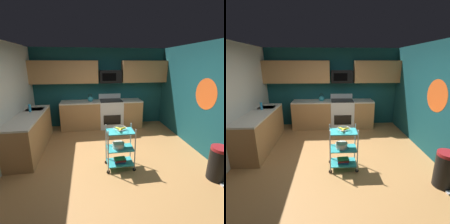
% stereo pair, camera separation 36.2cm
% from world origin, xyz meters
% --- Properties ---
extents(floor, '(4.40, 4.80, 0.04)m').
position_xyz_m(floor, '(0.00, 0.00, -0.02)').
color(floor, '#A87542').
rests_on(floor, ground).
extents(wall_back, '(4.52, 0.06, 2.60)m').
position_xyz_m(wall_back, '(0.00, 2.43, 1.30)').
color(wall_back, '#14474C').
rests_on(wall_back, ground).
extents(wall_right, '(0.06, 4.80, 2.60)m').
position_xyz_m(wall_right, '(2.23, 0.00, 1.30)').
color(wall_right, '#14474C').
rests_on(wall_right, ground).
extents(wall_flower_decal, '(0.00, 0.71, 0.71)m').
position_xyz_m(wall_flower_decal, '(2.20, 0.08, 1.45)').
color(wall_flower_decal, '#E5591E').
extents(counter_run, '(3.53, 2.65, 0.92)m').
position_xyz_m(counter_run, '(-0.84, 1.52, 0.46)').
color(counter_run, '#B27F4C').
rests_on(counter_run, ground).
extents(oven_range, '(0.76, 0.65, 1.10)m').
position_xyz_m(oven_range, '(0.30, 2.10, 0.48)').
color(oven_range, white).
rests_on(oven_range, ground).
extents(upper_cabinets, '(4.40, 0.33, 0.70)m').
position_xyz_m(upper_cabinets, '(-0.07, 2.23, 1.85)').
color(upper_cabinets, '#B27F4C').
extents(microwave, '(0.70, 0.39, 0.40)m').
position_xyz_m(microwave, '(0.30, 2.21, 1.70)').
color(microwave, black).
extents(rolling_cart, '(0.61, 0.38, 0.91)m').
position_xyz_m(rolling_cart, '(0.15, -0.30, 0.45)').
color(rolling_cart, silver).
rests_on(rolling_cart, ground).
extents(fruit_bowl, '(0.27, 0.27, 0.07)m').
position_xyz_m(fruit_bowl, '(0.15, -0.30, 0.88)').
color(fruit_bowl, silver).
rests_on(fruit_bowl, rolling_cart).
extents(mixing_bowl_large, '(0.25, 0.25, 0.11)m').
position_xyz_m(mixing_bowl_large, '(0.12, -0.30, 0.52)').
color(mixing_bowl_large, silver).
rests_on(mixing_bowl_large, rolling_cart).
extents(book_stack, '(0.24, 0.19, 0.09)m').
position_xyz_m(book_stack, '(0.15, -0.30, 0.17)').
color(book_stack, '#1E4C8C').
rests_on(book_stack, rolling_cart).
extents(kettle, '(0.21, 0.18, 0.26)m').
position_xyz_m(kettle, '(-0.38, 2.10, 1.00)').
color(kettle, teal).
rests_on(kettle, counter_run).
extents(dish_soap_bottle, '(0.06, 0.06, 0.20)m').
position_xyz_m(dish_soap_bottle, '(-1.94, 1.08, 1.02)').
color(dish_soap_bottle, '#2D8CBF').
rests_on(dish_soap_bottle, counter_run).
extents(trash_can, '(0.34, 0.42, 0.66)m').
position_xyz_m(trash_can, '(1.90, -0.94, 0.33)').
color(trash_can, black).
rests_on(trash_can, ground).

